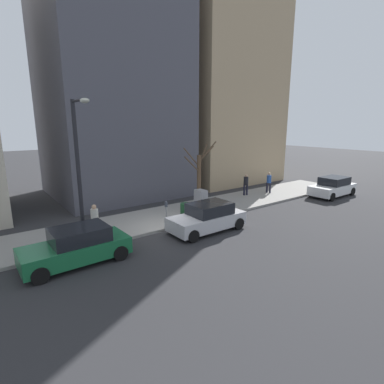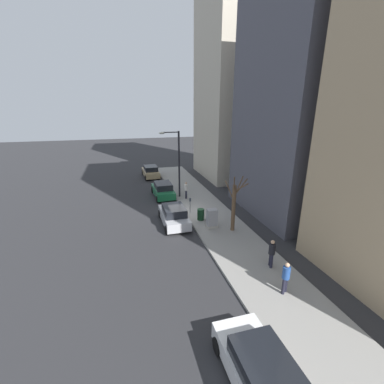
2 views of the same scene
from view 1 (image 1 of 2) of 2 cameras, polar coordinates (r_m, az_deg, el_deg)
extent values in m
plane|color=#2B2B2D|center=(16.42, -4.20, -7.24)|extent=(120.00, 120.00, 0.00)
cube|color=gray|center=(18.02, -7.66, -5.21)|extent=(4.00, 36.00, 0.15)
cube|color=white|center=(26.20, 25.14, 0.51)|extent=(1.80, 4.20, 0.70)
cube|color=black|center=(26.25, 25.48, 1.95)|extent=(1.60, 2.20, 0.60)
cylinder|color=black|center=(24.52, 25.10, -0.86)|extent=(0.22, 0.64, 0.64)
cylinder|color=black|center=(25.33, 21.73, -0.15)|extent=(0.22, 0.64, 0.64)
cylinder|color=black|center=(27.25, 28.20, 0.10)|extent=(0.22, 0.64, 0.64)
cylinder|color=black|center=(27.98, 25.08, 0.72)|extent=(0.22, 0.64, 0.64)
cube|color=#B7B7BC|center=(16.10, 2.83, -5.48)|extent=(1.82, 4.21, 0.70)
cube|color=black|center=(16.03, 3.41, -3.14)|extent=(1.61, 2.21, 0.60)
cylinder|color=black|center=(14.65, 0.21, -8.41)|extent=(0.22, 0.64, 0.64)
cylinder|color=black|center=(15.96, -3.47, -6.61)|extent=(0.22, 0.64, 0.64)
cylinder|color=black|center=(16.58, 8.86, -5.98)|extent=(0.22, 0.64, 0.64)
cylinder|color=black|center=(17.75, 4.95, -4.59)|extent=(0.22, 0.64, 0.64)
cube|color=#196038|center=(13.38, -21.24, -10.32)|extent=(1.89, 4.24, 0.70)
cube|color=black|center=(13.20, -20.63, -7.55)|extent=(1.65, 2.23, 0.60)
cylinder|color=black|center=(12.42, -26.96, -14.00)|extent=(0.23, 0.64, 0.64)
cylinder|color=black|center=(13.96, -28.40, -11.17)|extent=(0.23, 0.64, 0.64)
cylinder|color=black|center=(13.22, -13.49, -11.24)|extent=(0.23, 0.64, 0.64)
cylinder|color=black|center=(14.67, -16.32, -8.92)|extent=(0.23, 0.64, 0.64)
cylinder|color=slate|center=(16.59, -4.92, -4.57)|extent=(0.07, 0.07, 1.05)
cube|color=#2D333D|center=(16.40, -4.97, -2.32)|extent=(0.14, 0.10, 0.30)
cube|color=#A8A399|center=(19.10, 1.68, -3.53)|extent=(0.83, 0.61, 0.18)
cube|color=#939399|center=(18.91, 1.70, -1.45)|extent=(0.75, 0.55, 1.25)
cylinder|color=black|center=(14.27, -20.76, 3.02)|extent=(0.18, 0.18, 6.50)
cylinder|color=black|center=(13.36, -20.86, 15.98)|extent=(1.60, 0.10, 0.10)
ellipsoid|color=beige|center=(12.59, -19.77, 16.07)|extent=(0.56, 0.32, 0.20)
cylinder|color=brown|center=(20.22, 1.33, 2.17)|extent=(0.28, 0.28, 3.45)
cylinder|color=brown|center=(20.18, -0.11, 6.63)|extent=(0.96, 0.69, 1.27)
cylinder|color=brown|center=(20.45, 2.10, 7.10)|extent=(0.46, 1.08, 1.49)
cylinder|color=brown|center=(20.04, 3.00, 7.72)|extent=(0.59, 1.08, 1.37)
cylinder|color=brown|center=(20.53, 2.71, 7.28)|extent=(0.28, 1.50, 1.01)
cylinder|color=brown|center=(19.58, 0.04, 5.24)|extent=(0.23, 1.33, 1.18)
cylinder|color=#14381E|center=(17.81, -1.35, -3.54)|extent=(0.56, 0.56, 0.90)
cylinder|color=#1E1E2D|center=(25.05, 14.10, 0.82)|extent=(0.16, 0.16, 0.82)
cylinder|color=#1E1E2D|center=(25.02, 14.64, 0.77)|extent=(0.16, 0.16, 0.82)
cylinder|color=#23478C|center=(24.90, 14.46, 2.41)|extent=(0.36, 0.36, 0.62)
sphere|color=tan|center=(24.83, 14.52, 3.37)|extent=(0.22, 0.22, 0.22)
cylinder|color=#1E1E2D|center=(23.77, 9.92, 0.37)|extent=(0.16, 0.16, 0.82)
cylinder|color=#1E1E2D|center=(23.89, 10.42, 0.42)|extent=(0.16, 0.16, 0.82)
cylinder|color=black|center=(23.68, 10.24, 2.10)|extent=(0.36, 0.36, 0.62)
sphere|color=tan|center=(23.61, 10.28, 3.10)|extent=(0.22, 0.22, 0.22)
cylinder|color=#1E1E2D|center=(15.65, -18.33, -6.74)|extent=(0.16, 0.16, 0.82)
cylinder|color=#1E1E2D|center=(15.64, -17.45, -6.69)|extent=(0.16, 0.16, 0.82)
cylinder|color=silver|center=(15.42, -18.07, -4.19)|extent=(0.36, 0.36, 0.62)
sphere|color=tan|center=(15.31, -18.18, -2.69)|extent=(0.22, 0.22, 0.22)
cube|color=tan|center=(32.10, 4.95, 26.03)|extent=(9.86, 9.86, 25.88)
cube|color=#4C4C56|center=(25.48, -15.12, 19.61)|extent=(9.69, 9.69, 17.60)
camera|label=2|loc=(29.29, 38.48, 16.29)|focal=24.00mm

